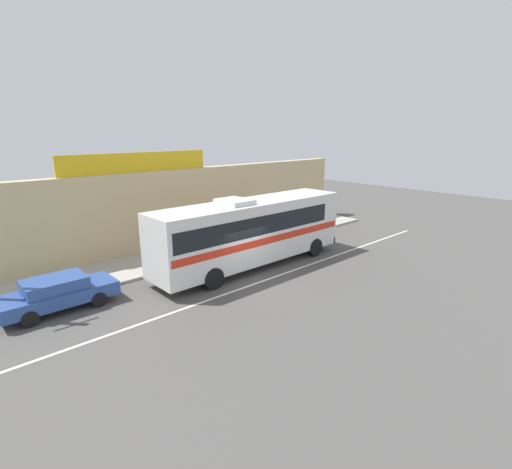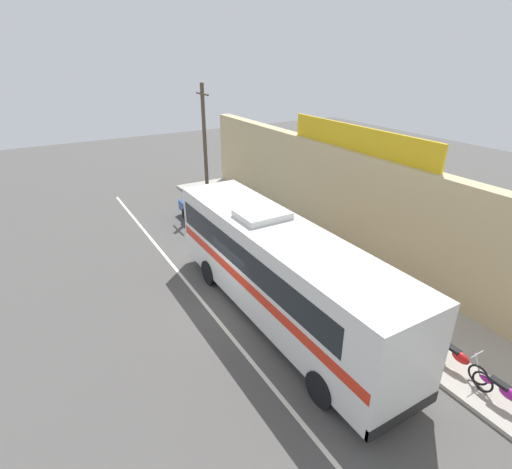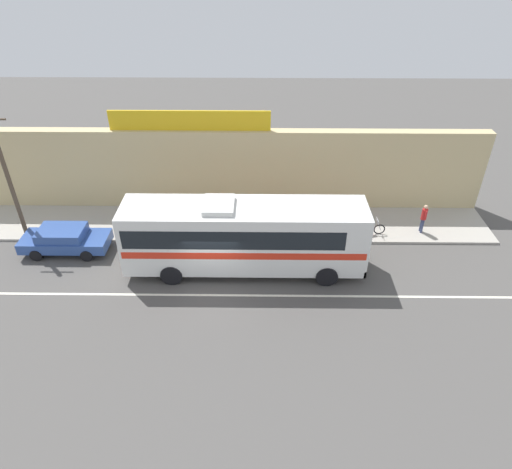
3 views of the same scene
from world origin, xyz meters
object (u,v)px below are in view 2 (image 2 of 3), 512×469
object	(u,v)px
parked_car	(207,211)
motorcycle_black	(457,357)
intercity_bus	(278,267)
utility_pole	(205,145)
motorcycle_orange	(505,393)
pedestrian_far_right	(380,287)

from	to	relation	value
parked_car	motorcycle_black	size ratio (longest dim) A/B	2.28
intercity_bus	utility_pole	size ratio (longest dim) A/B	1.60
motorcycle_orange	motorcycle_black	xyz separation A→B (m)	(-1.53, 0.14, 0.00)
intercity_bus	utility_pole	bearing A→B (deg)	167.64
parked_car	motorcycle_orange	bearing A→B (deg)	5.61
motorcycle_orange	pedestrian_far_right	bearing A→B (deg)	175.18
pedestrian_far_right	utility_pole	bearing A→B (deg)	-176.75
intercity_bus	parked_car	xyz separation A→B (m)	(-9.25, 1.39, -1.33)
utility_pole	pedestrian_far_right	xyz separation A→B (m)	(13.56, 0.77, -2.75)
utility_pole	motorcycle_black	world-z (taller)	utility_pole
intercity_bus	parked_car	size ratio (longest dim) A/B	2.58
parked_car	pedestrian_far_right	world-z (taller)	pedestrian_far_right
pedestrian_far_right	motorcycle_black	bearing A→B (deg)	-4.67
motorcycle_black	intercity_bus	bearing A→B (deg)	-148.80
utility_pole	pedestrian_far_right	world-z (taller)	utility_pole
intercity_bus	motorcycle_orange	bearing A→B (deg)	24.01
utility_pole	motorcycle_orange	distance (m)	18.80
utility_pole	motorcycle_orange	size ratio (longest dim) A/B	3.76
motorcycle_black	pedestrian_far_right	world-z (taller)	pedestrian_far_right
motorcycle_orange	intercity_bus	bearing A→B (deg)	-155.99
intercity_bus	motorcycle_black	xyz separation A→B (m)	(5.10, 3.09, -1.50)
utility_pole	parked_car	bearing A→B (deg)	-24.81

